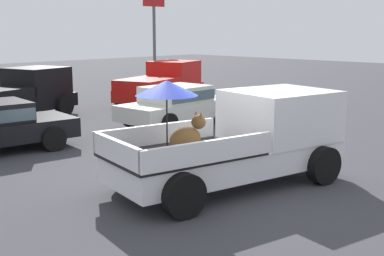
% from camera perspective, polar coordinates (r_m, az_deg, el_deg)
% --- Properties ---
extents(ground_plane, '(80.00, 80.00, 0.00)m').
position_cam_1_polar(ground_plane, '(10.60, 4.09, -6.52)').
color(ground_plane, '#38383D').
extents(pickup_truck_main, '(5.32, 3.05, 2.27)m').
position_cam_1_polar(pickup_truck_main, '(10.62, 5.99, -1.14)').
color(pickup_truck_main, black).
rests_on(pickup_truck_main, ground).
extents(pickup_truck_red, '(5.12, 3.25, 1.80)m').
position_cam_1_polar(pickup_truck_red, '(22.16, -3.26, 5.00)').
color(pickup_truck_red, black).
rests_on(pickup_truck_red, ground).
extents(pickup_truck_far, '(5.10, 3.08, 1.80)m').
position_cam_1_polar(pickup_truck_far, '(19.30, -19.09, 3.52)').
color(pickup_truck_far, black).
rests_on(pickup_truck_far, ground).
extents(parked_sedan_far, '(4.37, 2.13, 1.33)m').
position_cam_1_polar(parked_sedan_far, '(17.13, -1.67, 2.80)').
color(parked_sedan_far, black).
rests_on(parked_sedan_far, ground).
extents(motel_sign, '(1.40, 0.16, 5.26)m').
position_cam_1_polar(motel_sign, '(27.20, -4.28, 12.05)').
color(motel_sign, '#59595B').
rests_on(motel_sign, ground).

